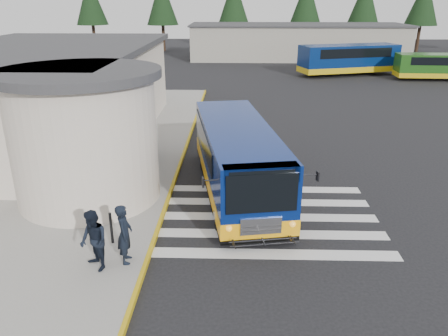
{
  "coord_description": "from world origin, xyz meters",
  "views": [
    {
      "loc": [
        -1.49,
        -14.57,
        7.26
      ],
      "look_at": [
        -1.89,
        -0.5,
        1.73
      ],
      "focal_mm": 35.0,
      "sensor_mm": 36.0,
      "label": 1
    }
  ],
  "objects_px": {
    "pedestrian_b": "(94,241)",
    "far_bus_b": "(440,66)",
    "bollard": "(111,228)",
    "transit_bus": "(237,161)",
    "far_bus_a": "(349,58)",
    "pedestrian_a": "(125,234)"
  },
  "relations": [
    {
      "from": "transit_bus",
      "to": "far_bus_a",
      "type": "xyz_separation_m",
      "value": [
        10.96,
        28.31,
        0.36
      ]
    },
    {
      "from": "pedestrian_a",
      "to": "bollard",
      "type": "xyz_separation_m",
      "value": [
        -0.68,
        0.99,
        -0.38
      ]
    },
    {
      "from": "transit_bus",
      "to": "pedestrian_b",
      "type": "height_order",
      "value": "transit_bus"
    },
    {
      "from": "pedestrian_b",
      "to": "far_bus_a",
      "type": "distance_m",
      "value": 37.09
    },
    {
      "from": "bollard",
      "to": "far_bus_a",
      "type": "bearing_deg",
      "value": 65.56
    },
    {
      "from": "pedestrian_b",
      "to": "bollard",
      "type": "bearing_deg",
      "value": 134.79
    },
    {
      "from": "pedestrian_b",
      "to": "far_bus_a",
      "type": "xyz_separation_m",
      "value": [
        14.89,
        33.97,
        0.61
      ]
    },
    {
      "from": "transit_bus",
      "to": "pedestrian_b",
      "type": "xyz_separation_m",
      "value": [
        -3.93,
        -5.66,
        -0.25
      ]
    },
    {
      "from": "pedestrian_a",
      "to": "bollard",
      "type": "relative_size",
      "value": 1.73
    },
    {
      "from": "pedestrian_b",
      "to": "far_bus_b",
      "type": "distance_m",
      "value": 38.81
    },
    {
      "from": "transit_bus",
      "to": "bollard",
      "type": "distance_m",
      "value": 5.79
    },
    {
      "from": "pedestrian_a",
      "to": "pedestrian_b",
      "type": "xyz_separation_m",
      "value": [
        -0.76,
        -0.39,
        -0.01
      ]
    },
    {
      "from": "bollard",
      "to": "transit_bus",
      "type": "bearing_deg",
      "value": 48.01
    },
    {
      "from": "pedestrian_b",
      "to": "bollard",
      "type": "xyz_separation_m",
      "value": [
        0.08,
        1.38,
        -0.37
      ]
    },
    {
      "from": "bollard",
      "to": "far_bus_b",
      "type": "xyz_separation_m",
      "value": [
        22.71,
        30.04,
        0.67
      ]
    },
    {
      "from": "far_bus_a",
      "to": "far_bus_b",
      "type": "relative_size",
      "value": 1.26
    },
    {
      "from": "transit_bus",
      "to": "far_bus_b",
      "type": "height_order",
      "value": "transit_bus"
    },
    {
      "from": "transit_bus",
      "to": "pedestrian_b",
      "type": "bearing_deg",
      "value": -134.24
    },
    {
      "from": "transit_bus",
      "to": "pedestrian_a",
      "type": "bearing_deg",
      "value": -130.48
    },
    {
      "from": "far_bus_a",
      "to": "far_bus_b",
      "type": "height_order",
      "value": "far_bus_a"
    },
    {
      "from": "transit_bus",
      "to": "pedestrian_b",
      "type": "distance_m",
      "value": 6.89
    },
    {
      "from": "pedestrian_b",
      "to": "far_bus_a",
      "type": "bearing_deg",
      "value": 114.33
    }
  ]
}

